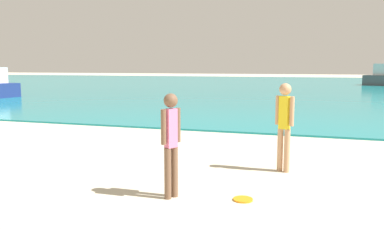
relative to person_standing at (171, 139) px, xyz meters
name	(u,v)px	position (x,y,z in m)	size (l,w,h in m)	color
water	(286,85)	(-0.82, 35.95, -0.88)	(160.00, 60.00, 0.06)	teal
person_standing	(171,139)	(0.00, 0.00, 0.00)	(0.21, 0.34, 1.61)	brown
frisbee	(243,199)	(1.07, 0.22, -0.90)	(0.30, 0.30, 0.03)	orange
person_distant	(284,122)	(1.51, 2.05, 0.05)	(0.36, 0.22, 1.69)	tan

